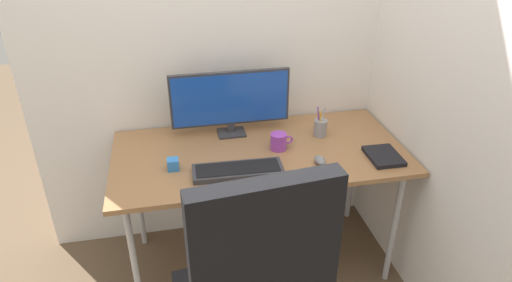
{
  "coord_description": "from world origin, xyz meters",
  "views": [
    {
      "loc": [
        -0.42,
        -1.95,
        1.89
      ],
      "look_at": [
        -0.03,
        -0.07,
        0.84
      ],
      "focal_mm": 31.67,
      "sensor_mm": 36.0,
      "label": 1
    }
  ],
  "objects": [
    {
      "name": "desk_clamp_accessory",
      "position": [
        -0.44,
        -0.09,
        0.76
      ],
      "size": [
        0.05,
        0.05,
        0.05
      ],
      "primitive_type": "cube",
      "color": "#337FD8",
      "rests_on": "desk"
    },
    {
      "name": "pen_holder",
      "position": [
        0.36,
        0.1,
        0.78
      ],
      "size": [
        0.07,
        0.07,
        0.17
      ],
      "color": "gray",
      "rests_on": "desk"
    },
    {
      "name": "coffee_mug",
      "position": [
        0.1,
        -0.0,
        0.78
      ],
      "size": [
        0.12,
        0.08,
        0.09
      ],
      "color": "purple",
      "rests_on": "desk"
    },
    {
      "name": "wall_back",
      "position": [
        0.0,
        0.39,
        1.4
      ],
      "size": [
        2.36,
        0.04,
        2.8
      ],
      "primitive_type": "cube",
      "color": "white",
      "rests_on": "ground_plane"
    },
    {
      "name": "desk",
      "position": [
        0.0,
        0.0,
        0.69
      ],
      "size": [
        1.48,
        0.73,
        0.74
      ],
      "color": "#996B42",
      "rests_on": "ground_plane"
    },
    {
      "name": "notebook",
      "position": [
        0.59,
        -0.19,
        0.75
      ],
      "size": [
        0.16,
        0.2,
        0.02
      ],
      "primitive_type": "cube",
      "rotation": [
        0.0,
        0.0,
        -0.02
      ],
      "color": "black",
      "rests_on": "desk"
    },
    {
      "name": "mouse",
      "position": [
        0.26,
        -0.18,
        0.75
      ],
      "size": [
        0.06,
        0.09,
        0.03
      ],
      "primitive_type": "ellipsoid",
      "rotation": [
        0.0,
        0.0,
        0.07
      ],
      "color": "slate",
      "rests_on": "desk"
    },
    {
      "name": "wall_side_right",
      "position": [
        0.77,
        -0.12,
        1.4
      ],
      "size": [
        0.04,
        1.6,
        2.8
      ],
      "primitive_type": "cube",
      "color": "white",
      "rests_on": "ground_plane"
    },
    {
      "name": "keyboard",
      "position": [
        -0.14,
        -0.18,
        0.75
      ],
      "size": [
        0.43,
        0.16,
        0.03
      ],
      "color": "#333338",
      "rests_on": "desk"
    },
    {
      "name": "monitor",
      "position": [
        -0.11,
        0.22,
        0.93
      ],
      "size": [
        0.63,
        0.12,
        0.35
      ],
      "color": "#333338",
      "rests_on": "desk"
    },
    {
      "name": "ground_plane",
      "position": [
        0.0,
        0.0,
        0.0
      ],
      "size": [
        8.0,
        8.0,
        0.0
      ],
      "primitive_type": "plane",
      "color": "brown"
    }
  ]
}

